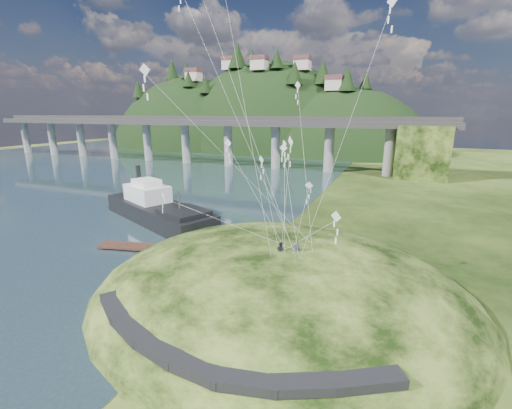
% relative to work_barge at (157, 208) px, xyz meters
% --- Properties ---
extents(ground, '(320.00, 320.00, 0.00)m').
position_rel_work_barge_xyz_m(ground, '(16.22, -15.34, -1.99)').
color(ground, black).
rests_on(ground, ground).
extents(water, '(240.00, 240.00, 0.00)m').
position_rel_work_barge_xyz_m(water, '(-55.78, 14.66, -1.99)').
color(water, '#2C4652').
rests_on(water, ground).
extents(grass_hill, '(36.00, 32.00, 13.00)m').
position_rel_work_barge_xyz_m(grass_hill, '(24.22, -13.34, -3.49)').
color(grass_hill, black).
rests_on(grass_hill, ground).
extents(footpath, '(22.29, 5.84, 0.83)m').
position_rel_work_barge_xyz_m(footpath, '(23.68, -25.09, 0.09)').
color(footpath, black).
rests_on(footpath, ground).
extents(bridge, '(160.00, 11.00, 15.00)m').
position_rel_work_barge_xyz_m(bridge, '(-10.24, 54.72, 7.71)').
color(bridge, '#2D2B2B').
rests_on(bridge, ground).
extents(far_ridge, '(153.00, 70.00, 94.50)m').
position_rel_work_barge_xyz_m(far_ridge, '(-27.36, 106.83, -9.43)').
color(far_ridge, black).
rests_on(far_ridge, ground).
extents(work_barge, '(23.31, 14.73, 7.95)m').
position_rel_work_barge_xyz_m(work_barge, '(0.00, 0.00, 0.00)').
color(work_barge, black).
rests_on(work_barge, ground).
extents(wooden_dock, '(12.17, 4.69, 0.86)m').
position_rel_work_barge_xyz_m(wooden_dock, '(6.32, -9.93, -1.61)').
color(wooden_dock, '#361D16').
rests_on(wooden_dock, ground).
extents(kite_flyers, '(2.04, 1.22, 1.76)m').
position_rel_work_barge_xyz_m(kite_flyers, '(25.35, -14.84, 3.77)').
color(kite_flyers, '#242730').
rests_on(kite_flyers, ground).
extents(kite_swarm, '(18.71, 16.31, 20.03)m').
position_rel_work_barge_xyz_m(kite_swarm, '(21.60, -13.60, 14.51)').
color(kite_swarm, silver).
rests_on(kite_swarm, ground).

